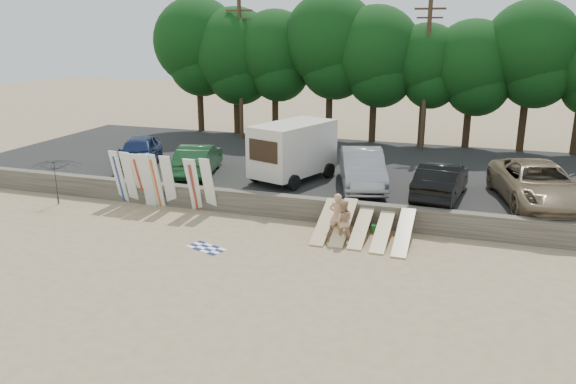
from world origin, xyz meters
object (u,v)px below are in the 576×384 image
Objects in this scene: car_4 at (538,184)px; beach_umbrella at (57,182)px; beachgoer_a at (337,216)px; car_3 at (441,181)px; car_0 at (139,152)px; cooler at (376,228)px; box_trailer at (293,148)px; beachgoer_b at (343,221)px; car_2 at (362,169)px; car_1 at (198,159)px.

beach_umbrella is at bearing 179.78° from car_4.
car_4 is 8.96m from beachgoer_a.
car_3 is 0.76× the size of car_4.
car_0 is 15.83m from car_3.
beachgoer_a is at bearing 57.06° from car_3.
cooler is (-6.18, -3.68, -1.43)m from car_4.
box_trailer is 12.98× the size of cooler.
beachgoer_b is 4.41× the size of cooler.
car_4 is (19.76, -0.49, 0.07)m from car_0.
box_trailer is 6.97m from beachgoer_b.
car_2 is 14.19× the size of cooler.
cooler is at bearing 62.19° from car_3.
beachgoer_b is at bearing -135.52° from cooler.
box_trailer is 2.71× the size of beachgoer_a.
car_2 is at bearing 19.98° from beach_umbrella.
car_0 is at bearing -20.64° from car_1.
beachgoer_b is (0.33, -5.43, -0.75)m from car_2.
car_1 is at bearing 43.24° from beach_umbrella.
car_0 reaches higher than cooler.
beachgoer_b is 0.70× the size of beach_umbrella.
box_trailer is 5.04m from car_1.
beach_umbrella is at bearing -132.98° from box_trailer.
car_2 is (3.49, -0.21, -0.70)m from box_trailer.
beach_umbrella is (-4.92, -4.63, -0.40)m from car_1.
cooler is (4.89, -4.19, -2.13)m from box_trailer.
car_4 reaches higher than beach_umbrella.
beachgoer_a is at bearing -63.11° from beachgoer_b.
car_4 is (3.95, 0.42, 0.08)m from car_3.
car_0 is 5.21m from beach_umbrella.
car_3 is 2.69× the size of beachgoer_a.
beachgoer_b is (8.78, -5.20, -0.65)m from car_1.
cooler is at bearing -86.67° from car_2.
car_4 is 21.45m from beach_umbrella.
beachgoer_a is (-3.60, -4.36, -0.60)m from car_3.
beachgoer_a is (12.21, -5.27, -0.62)m from car_0.
box_trailer is at bearing -0.92° from car_3.
car_4 is 3.53× the size of beachgoer_a.
car_2 reaches higher than beachgoer_a.
car_0 reaches higher than car_3.
beachgoer_a is at bearing -36.51° from box_trailer.
beach_umbrella is at bearing 174.47° from cooler.
beachgoer_a is (-7.55, -4.78, -0.68)m from car_4.
cooler is 14.83m from beach_umbrella.
car_2 is 2.25× the size of beach_umbrella.
car_0 is 19.76m from car_4.
box_trailer is 6.79m from cooler.
car_3 is at bearing 46.66° from cooler.
car_1 is at bearing 150.23° from cooler.
beachgoer_b is at bearing -2.37° from beach_umbrella.
beachgoer_a is at bearing -105.71° from car_2.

